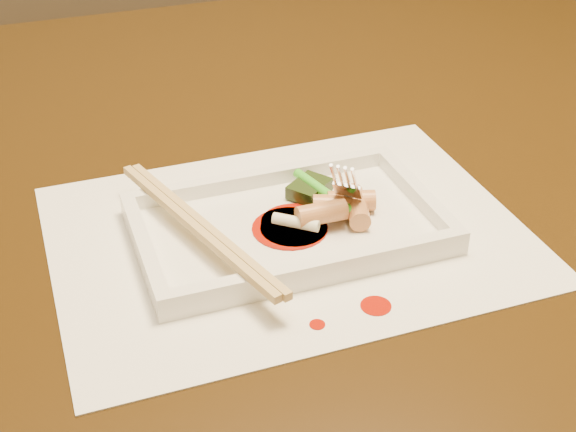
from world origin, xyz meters
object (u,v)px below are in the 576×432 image
object	(u,v)px
placemat	(288,234)
chopstick_a	(194,227)
fork	(358,127)
table	(226,226)
plate_base	(288,230)

from	to	relation	value
placemat	chopstick_a	size ratio (longest dim) A/B	1.70
fork	chopstick_a	bearing A→B (deg)	-173.25
placemat	table	bearing A→B (deg)	93.06
placemat	plate_base	world-z (taller)	plate_base
table	placemat	bearing A→B (deg)	-86.94
plate_base	chopstick_a	xyz separation A→B (m)	(-0.08, 0.00, 0.02)
table	placemat	distance (m)	0.20
plate_base	chopstick_a	distance (m)	0.08
table	chopstick_a	distance (m)	0.23
plate_base	fork	distance (m)	0.11
plate_base	chopstick_a	size ratio (longest dim) A/B	1.11
plate_base	fork	xyz separation A→B (m)	(0.07, 0.02, 0.08)
table	fork	size ratio (longest dim) A/B	10.00
placemat	chopstick_a	distance (m)	0.09
placemat	fork	world-z (taller)	fork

